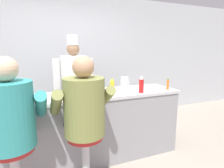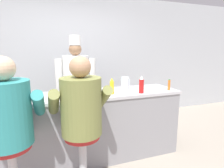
{
  "view_description": "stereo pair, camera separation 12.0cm",
  "coord_description": "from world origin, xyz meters",
  "px_view_note": "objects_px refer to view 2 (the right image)",
  "views": [
    {
      "loc": [
        -0.66,
        -2.12,
        1.57
      ],
      "look_at": [
        0.32,
        0.28,
        1.09
      ],
      "focal_mm": 30.0,
      "sensor_mm": 36.0,
      "label": 1
    },
    {
      "loc": [
        -0.55,
        -2.16,
        1.57
      ],
      "look_at": [
        0.32,
        0.28,
        1.09
      ],
      "focal_mm": 30.0,
      "sensor_mm": 36.0,
      "label": 2
    }
  ],
  "objects_px": {
    "diner_seated_teal": "(8,117)",
    "diner_seated_olive": "(81,110)",
    "breakfast_plate": "(87,94)",
    "cook_in_whites_near": "(76,82)",
    "ketchup_bottle_red": "(141,85)",
    "mustard_bottle_yellow": "(112,86)",
    "coffee_mug_blue": "(79,95)",
    "hot_sauce_bottle_orange": "(169,85)",
    "coffee_mug_white": "(105,91)",
    "water_pitcher_clear": "(125,83)"
  },
  "relations": [
    {
      "from": "ketchup_bottle_red",
      "to": "coffee_mug_white",
      "type": "xyz_separation_m",
      "value": [
        -0.51,
        0.05,
        -0.06
      ]
    },
    {
      "from": "diner_seated_olive",
      "to": "water_pitcher_clear",
      "type": "bearing_deg",
      "value": 38.59
    },
    {
      "from": "mustard_bottle_yellow",
      "to": "coffee_mug_white",
      "type": "distance_m",
      "value": 0.12
    },
    {
      "from": "breakfast_plate",
      "to": "diner_seated_olive",
      "type": "height_order",
      "value": "diner_seated_olive"
    },
    {
      "from": "water_pitcher_clear",
      "to": "cook_in_whites_near",
      "type": "bearing_deg",
      "value": 129.06
    },
    {
      "from": "diner_seated_teal",
      "to": "diner_seated_olive",
      "type": "bearing_deg",
      "value": -0.04
    },
    {
      "from": "water_pitcher_clear",
      "to": "ketchup_bottle_red",
      "type": "bearing_deg",
      "value": -63.17
    },
    {
      "from": "hot_sauce_bottle_orange",
      "to": "diner_seated_teal",
      "type": "bearing_deg",
      "value": -169.32
    },
    {
      "from": "mustard_bottle_yellow",
      "to": "hot_sauce_bottle_orange",
      "type": "relative_size",
      "value": 1.4
    },
    {
      "from": "water_pitcher_clear",
      "to": "coffee_mug_blue",
      "type": "distance_m",
      "value": 0.8
    },
    {
      "from": "breakfast_plate",
      "to": "cook_in_whites_near",
      "type": "height_order",
      "value": "cook_in_whites_near"
    },
    {
      "from": "hot_sauce_bottle_orange",
      "to": "diner_seated_teal",
      "type": "relative_size",
      "value": 0.11
    },
    {
      "from": "hot_sauce_bottle_orange",
      "to": "breakfast_plate",
      "type": "bearing_deg",
      "value": 175.56
    },
    {
      "from": "mustard_bottle_yellow",
      "to": "diner_seated_teal",
      "type": "xyz_separation_m",
      "value": [
        -1.2,
        -0.44,
        -0.14
      ]
    },
    {
      "from": "coffee_mug_blue",
      "to": "coffee_mug_white",
      "type": "height_order",
      "value": "coffee_mug_white"
    },
    {
      "from": "coffee_mug_blue",
      "to": "coffee_mug_white",
      "type": "bearing_deg",
      "value": 9.86
    },
    {
      "from": "breakfast_plate",
      "to": "diner_seated_teal",
      "type": "distance_m",
      "value": 0.99
    },
    {
      "from": "hot_sauce_bottle_orange",
      "to": "cook_in_whites_near",
      "type": "bearing_deg",
      "value": 141.4
    },
    {
      "from": "mustard_bottle_yellow",
      "to": "cook_in_whites_near",
      "type": "xyz_separation_m",
      "value": [
        -0.34,
        0.93,
        -0.08
      ]
    },
    {
      "from": "water_pitcher_clear",
      "to": "breakfast_plate",
      "type": "bearing_deg",
      "value": -167.57
    },
    {
      "from": "diner_seated_olive",
      "to": "ketchup_bottle_red",
      "type": "bearing_deg",
      "value": 21.4
    },
    {
      "from": "diner_seated_teal",
      "to": "cook_in_whites_near",
      "type": "xyz_separation_m",
      "value": [
        0.86,
        1.38,
        0.06
      ]
    },
    {
      "from": "diner_seated_olive",
      "to": "cook_in_whites_near",
      "type": "distance_m",
      "value": 1.39
    },
    {
      "from": "ketchup_bottle_red",
      "to": "coffee_mug_blue",
      "type": "xyz_separation_m",
      "value": [
        -0.88,
        -0.02,
        -0.07
      ]
    },
    {
      "from": "breakfast_plate",
      "to": "cook_in_whites_near",
      "type": "distance_m",
      "value": 0.89
    },
    {
      "from": "coffee_mug_blue",
      "to": "cook_in_whites_near",
      "type": "bearing_deg",
      "value": 82.56
    },
    {
      "from": "diner_seated_teal",
      "to": "mustard_bottle_yellow",
      "type": "bearing_deg",
      "value": 20.35
    },
    {
      "from": "ketchup_bottle_red",
      "to": "breakfast_plate",
      "type": "relative_size",
      "value": 1.02
    },
    {
      "from": "ketchup_bottle_red",
      "to": "mustard_bottle_yellow",
      "type": "bearing_deg",
      "value": 168.29
    },
    {
      "from": "ketchup_bottle_red",
      "to": "water_pitcher_clear",
      "type": "distance_m",
      "value": 0.3
    },
    {
      "from": "mustard_bottle_yellow",
      "to": "diner_seated_olive",
      "type": "bearing_deg",
      "value": -138.92
    },
    {
      "from": "coffee_mug_blue",
      "to": "diner_seated_teal",
      "type": "relative_size",
      "value": 0.09
    },
    {
      "from": "mustard_bottle_yellow",
      "to": "diner_seated_olive",
      "type": "xyz_separation_m",
      "value": [
        -0.51,
        -0.44,
        -0.14
      ]
    },
    {
      "from": "coffee_mug_white",
      "to": "hot_sauce_bottle_orange",
      "type": "bearing_deg",
      "value": -0.65
    },
    {
      "from": "ketchup_bottle_red",
      "to": "diner_seated_olive",
      "type": "relative_size",
      "value": 0.16
    },
    {
      "from": "diner_seated_olive",
      "to": "hot_sauce_bottle_orange",
      "type": "bearing_deg",
      "value": 15.7
    },
    {
      "from": "water_pitcher_clear",
      "to": "coffee_mug_white",
      "type": "distance_m",
      "value": 0.44
    },
    {
      "from": "cook_in_whites_near",
      "to": "diner_seated_teal",
      "type": "bearing_deg",
      "value": -121.98
    },
    {
      "from": "coffee_mug_white",
      "to": "diner_seated_olive",
      "type": "bearing_deg",
      "value": -134.87
    },
    {
      "from": "mustard_bottle_yellow",
      "to": "cook_in_whites_near",
      "type": "bearing_deg",
      "value": 109.84
    },
    {
      "from": "breakfast_plate",
      "to": "cook_in_whites_near",
      "type": "relative_size",
      "value": 0.13
    },
    {
      "from": "hot_sauce_bottle_orange",
      "to": "diner_seated_teal",
      "type": "xyz_separation_m",
      "value": [
        -2.09,
        -0.39,
        -0.11
      ]
    },
    {
      "from": "coffee_mug_blue",
      "to": "coffee_mug_white",
      "type": "xyz_separation_m",
      "value": [
        0.37,
        0.06,
        0.01
      ]
    },
    {
      "from": "mustard_bottle_yellow",
      "to": "coffee_mug_blue",
      "type": "height_order",
      "value": "mustard_bottle_yellow"
    },
    {
      "from": "hot_sauce_bottle_orange",
      "to": "coffee_mug_white",
      "type": "bearing_deg",
      "value": 179.35
    },
    {
      "from": "ketchup_bottle_red",
      "to": "breakfast_plate",
      "type": "height_order",
      "value": "ketchup_bottle_red"
    },
    {
      "from": "coffee_mug_blue",
      "to": "cook_in_whites_near",
      "type": "relative_size",
      "value": 0.08
    },
    {
      "from": "coffee_mug_white",
      "to": "diner_seated_teal",
      "type": "relative_size",
      "value": 0.08
    },
    {
      "from": "hot_sauce_bottle_orange",
      "to": "water_pitcher_clear",
      "type": "bearing_deg",
      "value": 159.62
    },
    {
      "from": "ketchup_bottle_red",
      "to": "coffee_mug_blue",
      "type": "distance_m",
      "value": 0.88
    }
  ]
}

